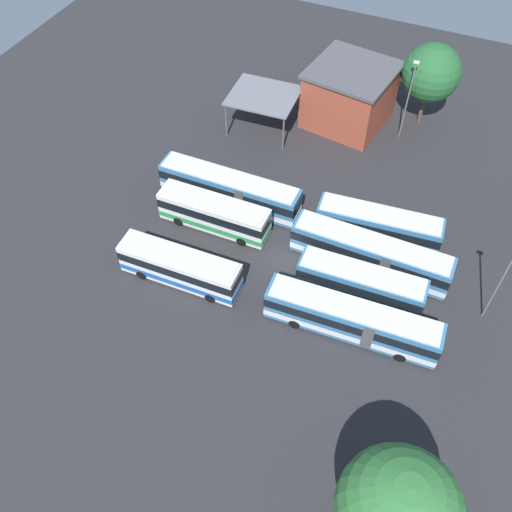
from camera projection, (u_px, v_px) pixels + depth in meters
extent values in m
plane|color=#28282B|center=(283.00, 259.00, 52.00)|extent=(93.28, 93.28, 0.00)
cube|color=teal|center=(378.00, 226.00, 52.24)|extent=(11.54, 3.61, 2.99)
cube|color=beige|center=(381.00, 214.00, 51.04)|extent=(11.07, 3.36, 0.14)
cube|color=black|center=(379.00, 222.00, 51.87)|extent=(11.60, 3.65, 0.96)
cube|color=silver|center=(377.00, 232.00, 52.89)|extent=(11.60, 3.65, 0.60)
cube|color=black|center=(319.00, 208.00, 52.93)|extent=(0.26, 2.04, 1.10)
cylinder|color=black|center=(337.00, 235.00, 53.24)|extent=(1.02, 0.40, 1.00)
cylinder|color=black|center=(342.00, 218.00, 54.63)|extent=(1.02, 0.40, 1.00)
cylinder|color=black|center=(412.00, 253.00, 51.85)|extent=(1.02, 0.40, 1.00)
cylinder|color=black|center=(415.00, 235.00, 53.24)|extent=(1.02, 0.40, 1.00)
cube|color=teal|center=(370.00, 254.00, 50.11)|extent=(14.20, 2.61, 2.99)
cube|color=beige|center=(373.00, 242.00, 48.91)|extent=(13.63, 2.41, 0.14)
cube|color=black|center=(371.00, 250.00, 49.74)|extent=(14.27, 2.65, 0.96)
cube|color=silver|center=(369.00, 260.00, 50.76)|extent=(14.27, 2.65, 0.60)
cube|color=black|center=(296.00, 225.00, 51.53)|extent=(0.08, 2.05, 1.10)
cube|color=#47474C|center=(388.00, 259.00, 49.70)|extent=(0.92, 2.55, 2.87)
cylinder|color=black|center=(318.00, 256.00, 51.60)|extent=(1.00, 0.31, 1.00)
cylinder|color=black|center=(326.00, 239.00, 52.93)|extent=(1.00, 0.31, 1.00)
cylinder|color=black|center=(413.00, 288.00, 49.29)|extent=(1.00, 0.31, 1.00)
cylinder|color=black|center=(419.00, 269.00, 50.62)|extent=(1.00, 0.31, 1.00)
cube|color=teal|center=(361.00, 284.00, 47.98)|extent=(10.85, 3.00, 2.99)
cube|color=beige|center=(363.00, 273.00, 46.77)|extent=(10.41, 2.78, 0.14)
cube|color=black|center=(361.00, 280.00, 47.61)|extent=(10.90, 3.04, 0.96)
cube|color=silver|center=(359.00, 290.00, 48.62)|extent=(10.90, 3.04, 0.60)
cube|color=black|center=(300.00, 262.00, 48.77)|extent=(0.16, 2.05, 1.10)
cylinder|color=black|center=(318.00, 292.00, 49.06)|extent=(1.01, 0.35, 1.00)
cylinder|color=black|center=(325.00, 272.00, 50.42)|extent=(1.01, 0.35, 1.00)
cylinder|color=black|center=(394.00, 315.00, 47.53)|extent=(1.01, 0.35, 1.00)
cylinder|color=black|center=(399.00, 294.00, 48.89)|extent=(1.01, 0.35, 1.00)
cube|color=teal|center=(352.00, 320.00, 45.67)|extent=(14.29, 3.24, 2.99)
cube|color=beige|center=(354.00, 309.00, 44.46)|extent=(13.72, 3.01, 0.14)
cube|color=black|center=(353.00, 317.00, 45.30)|extent=(14.37, 3.28, 0.96)
cube|color=silver|center=(350.00, 326.00, 46.31)|extent=(14.37, 3.28, 0.60)
cube|color=black|center=(269.00, 290.00, 46.83)|extent=(0.17, 2.05, 1.10)
cube|color=#47474C|center=(371.00, 326.00, 45.32)|extent=(1.03, 2.59, 2.87)
cylinder|color=black|center=(295.00, 324.00, 46.98)|extent=(1.01, 0.35, 1.00)
cylinder|color=black|center=(303.00, 302.00, 48.35)|extent=(1.01, 0.35, 1.00)
cylinder|color=black|center=(400.00, 357.00, 44.99)|extent=(1.01, 0.35, 1.00)
cylinder|color=black|center=(406.00, 334.00, 46.36)|extent=(1.01, 0.35, 1.00)
cube|color=teal|center=(230.00, 189.00, 55.33)|extent=(14.20, 2.60, 2.99)
cube|color=beige|center=(229.00, 177.00, 54.13)|extent=(13.63, 2.39, 0.14)
cube|color=black|center=(229.00, 186.00, 54.97)|extent=(14.27, 2.63, 0.96)
cube|color=silver|center=(230.00, 195.00, 55.98)|extent=(14.27, 2.63, 0.60)
cube|color=black|center=(165.00, 165.00, 56.69)|extent=(0.07, 2.05, 1.10)
cube|color=#47474C|center=(244.00, 194.00, 54.94)|extent=(0.92, 2.55, 2.87)
cylinder|color=black|center=(185.00, 194.00, 56.78)|extent=(1.00, 0.31, 1.00)
cylinder|color=black|center=(196.00, 179.00, 58.12)|extent=(1.00, 0.31, 1.00)
cylinder|color=black|center=(266.00, 219.00, 54.55)|extent=(1.00, 0.31, 1.00)
cylinder|color=black|center=(275.00, 204.00, 55.89)|extent=(1.00, 0.31, 1.00)
cube|color=silver|center=(214.00, 213.00, 53.24)|extent=(10.68, 2.66, 2.99)
cube|color=beige|center=(213.00, 202.00, 52.03)|extent=(10.25, 2.45, 0.14)
cube|color=black|center=(214.00, 210.00, 52.87)|extent=(10.73, 2.69, 0.96)
cube|color=#2D8C4C|center=(215.00, 220.00, 53.88)|extent=(10.73, 2.69, 0.60)
cube|color=black|center=(163.00, 194.00, 54.12)|extent=(0.09, 2.05, 1.10)
cylinder|color=black|center=(179.00, 221.00, 54.38)|extent=(1.00, 0.32, 1.00)
cylinder|color=black|center=(190.00, 205.00, 55.73)|extent=(1.00, 0.32, 1.00)
cylinder|color=black|center=(242.00, 241.00, 52.74)|extent=(1.00, 0.32, 1.00)
cylinder|color=black|center=(251.00, 225.00, 54.09)|extent=(1.00, 0.32, 1.00)
cube|color=silver|center=(180.00, 267.00, 49.13)|extent=(10.88, 2.82, 2.99)
cube|color=beige|center=(178.00, 256.00, 47.92)|extent=(10.45, 2.60, 0.14)
cube|color=black|center=(180.00, 264.00, 48.76)|extent=(10.94, 2.85, 0.96)
cube|color=#1E56A8|center=(181.00, 273.00, 49.77)|extent=(10.94, 2.85, 0.60)
cube|color=black|center=(124.00, 245.00, 49.98)|extent=(0.12, 2.05, 1.10)
cylinder|color=black|center=(142.00, 275.00, 50.25)|extent=(1.01, 0.33, 1.00)
cylinder|color=black|center=(154.00, 256.00, 51.61)|extent=(1.01, 0.33, 1.00)
cylinder|color=black|center=(210.00, 298.00, 48.64)|extent=(1.01, 0.33, 1.00)
cylinder|color=black|center=(222.00, 278.00, 50.00)|extent=(1.01, 0.33, 1.00)
cube|color=#99422D|center=(349.00, 97.00, 62.75)|extent=(9.21, 9.16, 6.30)
cube|color=#4C4C51|center=(353.00, 70.00, 60.18)|extent=(9.76, 9.71, 0.36)
cube|color=black|center=(362.00, 95.00, 66.51)|extent=(1.79, 0.32, 2.20)
cube|color=slate|center=(264.00, 96.00, 61.10)|extent=(7.53, 6.63, 0.20)
cylinder|color=#59595B|center=(226.00, 121.00, 61.82)|extent=(0.20, 0.20, 4.12)
cylinder|color=#59595B|center=(245.00, 92.00, 65.18)|extent=(0.20, 0.20, 4.12)
cylinder|color=#59595B|center=(283.00, 134.00, 60.34)|extent=(0.20, 0.20, 4.12)
cylinder|color=#59595B|center=(299.00, 104.00, 63.71)|extent=(0.20, 0.20, 4.12)
cylinder|color=slate|center=(407.00, 102.00, 59.87)|extent=(0.16, 0.16, 8.99)
cube|color=silver|center=(417.00, 62.00, 56.27)|extent=(0.56, 0.28, 0.20)
cylinder|color=slate|center=(498.00, 286.00, 44.89)|extent=(0.16, 0.16, 8.29)
cylinder|color=brown|center=(422.00, 108.00, 63.73)|extent=(0.44, 0.44, 3.55)
sphere|color=#235B2D|center=(431.00, 73.00, 60.31)|extent=(6.26, 6.26, 6.26)
sphere|color=#2D6B33|center=(399.00, 510.00, 32.73)|extent=(7.54, 7.54, 7.54)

